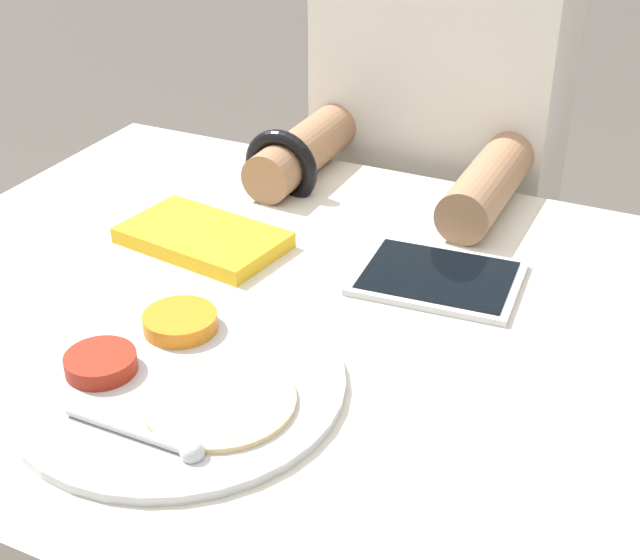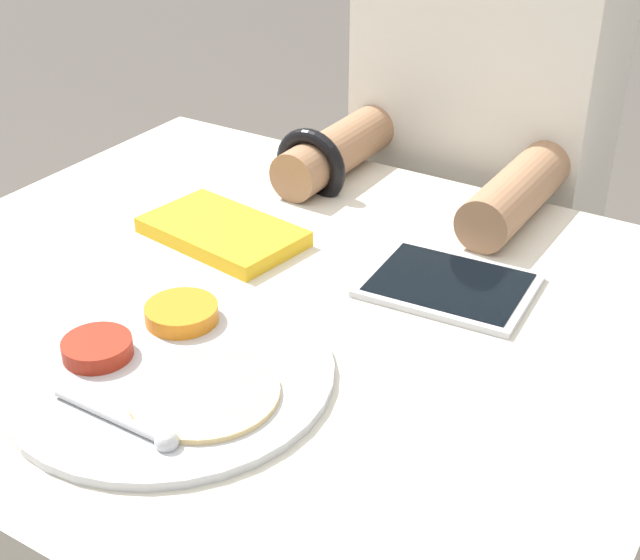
{
  "view_description": "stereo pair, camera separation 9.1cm",
  "coord_description": "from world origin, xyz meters",
  "px_view_note": "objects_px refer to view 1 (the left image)",
  "views": [
    {
      "loc": [
        0.43,
        -0.74,
        1.3
      ],
      "look_at": [
        0.09,
        -0.03,
        0.84
      ],
      "focal_mm": 50.0,
      "sensor_mm": 36.0,
      "label": 1
    },
    {
      "loc": [
        0.51,
        -0.69,
        1.3
      ],
      "look_at": [
        0.09,
        -0.03,
        0.84
      ],
      "focal_mm": 50.0,
      "sensor_mm": 36.0,
      "label": 2
    }
  ],
  "objects_px": {
    "person_diner": "(431,242)",
    "tablet_device": "(438,278)",
    "red_notebook": "(203,239)",
    "thali_tray": "(177,378)"
  },
  "relations": [
    {
      "from": "person_diner",
      "to": "tablet_device",
      "type": "bearing_deg",
      "value": -71.16
    },
    {
      "from": "red_notebook",
      "to": "tablet_device",
      "type": "height_order",
      "value": "red_notebook"
    },
    {
      "from": "red_notebook",
      "to": "person_diner",
      "type": "xyz_separation_m",
      "value": [
        0.15,
        0.46,
        -0.19
      ]
    },
    {
      "from": "red_notebook",
      "to": "person_diner",
      "type": "height_order",
      "value": "person_diner"
    },
    {
      "from": "thali_tray",
      "to": "red_notebook",
      "type": "relative_size",
      "value": 1.51
    },
    {
      "from": "red_notebook",
      "to": "person_diner",
      "type": "bearing_deg",
      "value": 71.82
    },
    {
      "from": "person_diner",
      "to": "red_notebook",
      "type": "bearing_deg",
      "value": -108.18
    },
    {
      "from": "tablet_device",
      "to": "person_diner",
      "type": "height_order",
      "value": "person_diner"
    },
    {
      "from": "red_notebook",
      "to": "tablet_device",
      "type": "xyz_separation_m",
      "value": [
        0.29,
        0.04,
        -0.0
      ]
    },
    {
      "from": "thali_tray",
      "to": "tablet_device",
      "type": "distance_m",
      "value": 0.34
    }
  ]
}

